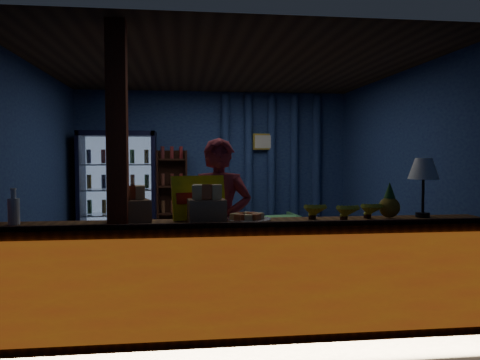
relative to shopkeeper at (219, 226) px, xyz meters
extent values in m
plane|color=#515154|center=(0.18, 1.36, -0.84)|extent=(4.60, 4.60, 0.00)
plane|color=navy|center=(0.18, 3.56, 0.46)|extent=(4.60, 0.00, 4.60)
plane|color=navy|center=(0.18, -0.84, 0.46)|extent=(4.60, 0.00, 4.60)
plane|color=navy|center=(-2.12, 1.36, 0.46)|extent=(0.00, 4.40, 4.40)
plane|color=navy|center=(2.48, 1.36, 0.46)|extent=(0.00, 4.40, 4.40)
plane|color=#472D19|center=(0.18, 1.36, 1.76)|extent=(4.60, 4.60, 0.00)
cube|color=brown|center=(0.18, -0.54, -0.37)|extent=(4.40, 0.55, 0.95)
cube|color=red|center=(0.18, -0.83, -0.37)|extent=(4.35, 0.02, 0.81)
cube|color=black|center=(0.18, -0.81, 0.13)|extent=(4.40, 0.04, 0.04)
cube|color=maroon|center=(-0.87, -0.54, 0.46)|extent=(0.16, 0.16, 2.60)
cube|color=black|center=(-1.37, 3.48, 0.11)|extent=(1.20, 0.06, 1.90)
cube|color=black|center=(-1.94, 3.21, 0.11)|extent=(0.06, 0.60, 1.90)
cube|color=black|center=(-0.80, 3.21, 0.11)|extent=(0.06, 0.60, 1.90)
cube|color=black|center=(-1.37, 3.21, 1.02)|extent=(1.20, 0.60, 0.08)
cube|color=black|center=(-1.37, 3.21, -0.80)|extent=(1.20, 0.60, 0.08)
cube|color=#99B2D8|center=(-1.37, 3.43, 0.11)|extent=(1.08, 0.02, 1.74)
cube|color=white|center=(-1.37, 2.93, 0.11)|extent=(1.12, 0.02, 1.78)
cube|color=black|center=(-1.37, 2.91, 0.11)|extent=(0.05, 0.05, 1.80)
cube|color=silver|center=(-1.37, 3.21, -0.67)|extent=(1.08, 0.48, 0.02)
cylinder|color=#9D4316|center=(-1.82, 3.21, -0.54)|extent=(0.07, 0.07, 0.22)
cylinder|color=#175E1A|center=(-1.60, 3.21, -0.54)|extent=(0.07, 0.07, 0.22)
cylinder|color=#986F17|center=(-1.37, 3.21, -0.54)|extent=(0.07, 0.07, 0.22)
cylinder|color=#161F4F|center=(-1.15, 3.21, -0.54)|extent=(0.07, 0.07, 0.22)
cylinder|color=maroon|center=(-0.92, 3.21, -0.54)|extent=(0.07, 0.07, 0.22)
cube|color=silver|center=(-1.37, 3.21, -0.27)|extent=(1.08, 0.48, 0.02)
cylinder|color=#175E1A|center=(-1.82, 3.21, -0.14)|extent=(0.07, 0.07, 0.22)
cylinder|color=#986F17|center=(-1.60, 3.21, -0.14)|extent=(0.07, 0.07, 0.22)
cylinder|color=#161F4F|center=(-1.37, 3.21, -0.14)|extent=(0.07, 0.07, 0.22)
cylinder|color=maroon|center=(-1.15, 3.21, -0.14)|extent=(0.07, 0.07, 0.22)
cylinder|color=#9D4316|center=(-0.92, 3.21, -0.14)|extent=(0.07, 0.07, 0.22)
cube|color=silver|center=(-1.37, 3.21, 0.13)|extent=(1.08, 0.48, 0.02)
cylinder|color=#986F17|center=(-1.82, 3.21, 0.26)|extent=(0.07, 0.07, 0.22)
cylinder|color=#161F4F|center=(-1.60, 3.21, 0.26)|extent=(0.07, 0.07, 0.22)
cylinder|color=maroon|center=(-1.37, 3.21, 0.26)|extent=(0.07, 0.07, 0.22)
cylinder|color=#9D4316|center=(-1.15, 3.21, 0.26)|extent=(0.07, 0.07, 0.22)
cylinder|color=#175E1A|center=(-0.92, 3.21, 0.26)|extent=(0.07, 0.07, 0.22)
cube|color=silver|center=(-1.37, 3.21, 0.53)|extent=(1.08, 0.48, 0.02)
cylinder|color=#161F4F|center=(-1.82, 3.21, 0.66)|extent=(0.07, 0.07, 0.22)
cylinder|color=maroon|center=(-1.60, 3.21, 0.66)|extent=(0.07, 0.07, 0.22)
cylinder|color=#9D4316|center=(-1.37, 3.21, 0.66)|extent=(0.07, 0.07, 0.22)
cylinder|color=#175E1A|center=(-1.15, 3.21, 0.66)|extent=(0.07, 0.07, 0.22)
cylinder|color=#986F17|center=(-0.92, 3.21, 0.66)|extent=(0.07, 0.07, 0.22)
cube|color=black|center=(-0.52, 3.51, -0.04)|extent=(0.50, 0.02, 1.60)
cube|color=black|center=(-0.76, 3.38, -0.04)|extent=(0.03, 0.28, 1.60)
cube|color=black|center=(-0.29, 3.38, -0.04)|extent=(0.03, 0.28, 1.60)
cube|color=black|center=(-0.52, 3.38, -0.74)|extent=(0.46, 0.26, 0.02)
cube|color=black|center=(-0.52, 3.38, -0.29)|extent=(0.46, 0.26, 0.02)
cube|color=black|center=(-0.52, 3.38, 0.16)|extent=(0.46, 0.26, 0.02)
cube|color=black|center=(-0.52, 3.38, 0.61)|extent=(0.46, 0.26, 0.02)
cylinder|color=navy|center=(0.38, 3.50, 0.46)|extent=(0.14, 0.14, 2.50)
cylinder|color=navy|center=(0.78, 3.50, 0.46)|extent=(0.14, 0.14, 2.50)
cylinder|color=navy|center=(1.18, 3.50, 0.46)|extent=(0.14, 0.14, 2.50)
cylinder|color=navy|center=(1.58, 3.50, 0.46)|extent=(0.14, 0.14, 2.50)
cylinder|color=navy|center=(1.98, 3.50, 0.46)|extent=(0.14, 0.14, 2.50)
cube|color=gold|center=(1.03, 3.46, 0.91)|extent=(0.36, 0.03, 0.28)
cube|color=silver|center=(1.03, 3.44, 0.91)|extent=(0.30, 0.01, 0.22)
imported|color=maroon|center=(0.00, 0.00, 0.00)|extent=(0.69, 0.54, 1.68)
imported|color=#62C469|center=(1.11, 2.78, -0.54)|extent=(0.71, 0.72, 0.61)
cube|color=black|center=(0.86, 2.80, -0.59)|extent=(0.62, 0.51, 0.50)
cylinder|color=black|center=(0.86, 2.80, -0.30)|extent=(0.10, 0.10, 0.10)
cube|color=yellow|center=(-0.21, -0.32, 0.30)|extent=(0.49, 0.24, 0.39)
cube|color=red|center=(-0.21, -0.34, 0.30)|extent=(0.40, 0.15, 0.10)
cylinder|color=silver|center=(-1.72, -0.45, 0.22)|extent=(0.09, 0.09, 0.22)
cylinder|color=silver|center=(-1.72, -0.45, 0.37)|extent=(0.04, 0.04, 0.08)
cylinder|color=white|center=(-1.72, -0.45, 0.40)|extent=(0.05, 0.05, 0.02)
cube|color=#9D704C|center=(-0.15, -0.55, 0.21)|extent=(0.32, 0.27, 0.20)
cube|color=gold|center=(-0.23, -0.56, 0.37)|extent=(0.08, 0.06, 0.13)
cube|color=#E3512A|center=(-0.15, -0.55, 0.37)|extent=(0.08, 0.06, 0.13)
cube|color=gold|center=(-0.07, -0.54, 0.37)|extent=(0.08, 0.06, 0.13)
cube|color=#9D704C|center=(-0.78, -0.41, 0.20)|extent=(0.35, 0.32, 0.19)
cube|color=gold|center=(-0.85, -0.43, 0.36)|extent=(0.09, 0.07, 0.12)
cube|color=#E3512A|center=(-0.78, -0.41, 0.36)|extent=(0.09, 0.07, 0.12)
cube|color=gold|center=(-0.71, -0.39, 0.36)|extent=(0.09, 0.07, 0.12)
cylinder|color=silver|center=(0.20, -0.47, 0.12)|extent=(0.42, 0.42, 0.02)
cube|color=gold|center=(0.28, -0.47, 0.15)|extent=(0.09, 0.06, 0.05)
cube|color=#E3512A|center=(0.26, -0.41, 0.15)|extent=(0.11, 0.11, 0.05)
cube|color=gold|center=(0.20, -0.39, 0.15)|extent=(0.06, 0.09, 0.05)
cube|color=#E3512A|center=(0.14, -0.41, 0.15)|extent=(0.11, 0.11, 0.05)
cube|color=gold|center=(0.12, -0.47, 0.15)|extent=(0.09, 0.06, 0.05)
cube|color=#E3512A|center=(0.14, -0.53, 0.15)|extent=(0.11, 0.11, 0.05)
cube|color=gold|center=(0.20, -0.55, 0.15)|extent=(0.06, 0.09, 0.05)
cube|color=#E3512A|center=(0.26, -0.53, 0.15)|extent=(0.11, 0.11, 0.05)
cylinder|color=black|center=(1.83, -0.42, 0.13)|extent=(0.13, 0.13, 0.04)
cylinder|color=black|center=(1.83, -0.42, 0.32)|extent=(0.03, 0.03, 0.38)
cone|color=white|center=(1.83, -0.42, 0.55)|extent=(0.28, 0.28, 0.19)
sphere|color=olive|center=(1.48, -0.48, 0.21)|extent=(0.19, 0.19, 0.19)
cone|color=#1E4F1B|center=(1.48, -0.48, 0.37)|extent=(0.10, 0.10, 0.14)
camera|label=1|loc=(-0.35, -4.44, 0.67)|focal=35.00mm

